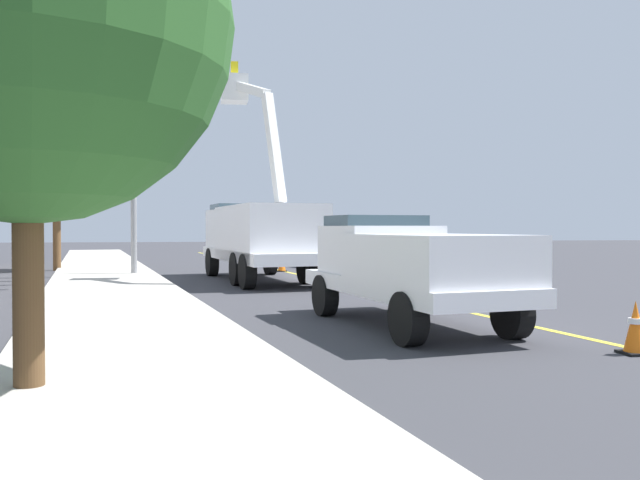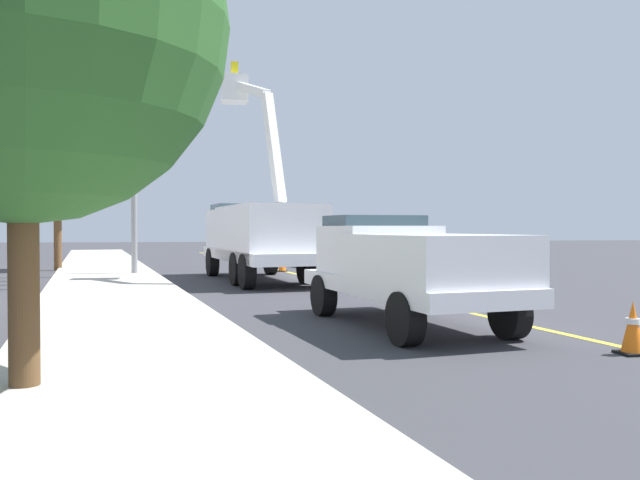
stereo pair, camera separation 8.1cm
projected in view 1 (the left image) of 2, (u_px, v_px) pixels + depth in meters
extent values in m
plane|color=#38383D|center=(311.00, 277.00, 23.82)|extent=(120.00, 120.00, 0.00)
cube|color=#B2ADA3|center=(108.00, 281.00, 21.45)|extent=(59.77, 13.45, 0.12)
cube|color=yellow|center=(311.00, 277.00, 23.82)|extent=(49.34, 8.41, 0.01)
cube|color=white|center=(261.00, 254.00, 22.23)|extent=(8.50, 3.82, 0.36)
cube|color=white|center=(243.00, 231.00, 24.69)|extent=(2.98, 2.75, 1.60)
cube|color=#384C56|center=(242.00, 213.00, 24.86)|extent=(2.13, 2.37, 0.64)
cube|color=white|center=(268.00, 233.00, 21.29)|extent=(5.59, 3.33, 1.80)
cube|color=white|center=(274.00, 147.00, 20.22)|extent=(1.16, 0.71, 3.49)
cube|color=white|center=(250.00, 89.00, 21.51)|extent=(2.31, 1.20, 0.98)
cube|color=white|center=(234.00, 89.00, 22.47)|extent=(0.90, 0.90, 0.90)
cube|color=yellow|center=(234.00, 71.00, 22.46)|extent=(0.36, 0.24, 0.60)
cylinder|color=black|center=(212.00, 262.00, 24.56)|extent=(1.08, 0.51, 1.04)
cylinder|color=black|center=(270.00, 261.00, 25.32)|extent=(1.08, 0.51, 1.04)
cylinder|color=black|center=(237.00, 269.00, 20.47)|extent=(1.08, 0.51, 1.04)
cylinder|color=black|center=(306.00, 268.00, 21.23)|extent=(1.08, 0.51, 1.04)
cylinder|color=black|center=(247.00, 272.00, 19.24)|extent=(1.08, 0.51, 1.04)
cylinder|color=black|center=(320.00, 270.00, 19.99)|extent=(1.08, 0.51, 1.04)
cube|color=white|center=(408.00, 285.00, 12.11)|extent=(5.87, 3.00, 0.30)
cube|color=white|center=(379.00, 253.00, 13.26)|extent=(2.31, 2.24, 1.10)
cube|color=#384C56|center=(375.00, 229.00, 13.44)|extent=(1.62, 1.96, 0.56)
cube|color=white|center=(435.00, 267.00, 11.15)|extent=(3.66, 2.63, 1.10)
cylinder|color=black|center=(325.00, 295.00, 13.54)|extent=(0.88, 0.43, 0.84)
cylinder|color=black|center=(407.00, 292.00, 14.17)|extent=(0.88, 0.43, 0.84)
cylinder|color=black|center=(408.00, 319.00, 10.06)|extent=(0.88, 0.43, 0.84)
cylinder|color=black|center=(512.00, 313.00, 10.69)|extent=(0.88, 0.43, 0.84)
cube|color=navy|center=(328.00, 249.00, 30.94)|extent=(5.05, 2.67, 0.70)
cube|color=#384C56|center=(327.00, 236.00, 31.07)|extent=(3.68, 2.22, 0.60)
cylinder|color=black|center=(359.00, 260.00, 29.70)|extent=(0.71, 0.35, 0.68)
cylinder|color=black|center=(323.00, 261.00, 29.13)|extent=(0.71, 0.35, 0.68)
cylinder|color=black|center=(333.00, 257.00, 32.78)|extent=(0.71, 0.35, 0.68)
cylinder|color=black|center=(300.00, 257.00, 32.20)|extent=(0.71, 0.35, 0.68)
cube|color=black|center=(635.00, 353.00, 9.42)|extent=(0.40, 0.40, 0.04)
cone|color=orange|center=(635.00, 326.00, 9.41)|extent=(0.32, 0.32, 0.73)
cylinder|color=white|center=(635.00, 321.00, 9.41)|extent=(0.20, 0.20, 0.08)
cube|color=black|center=(367.00, 292.00, 18.39)|extent=(0.40, 0.40, 0.04)
cone|color=orange|center=(367.00, 278.00, 18.38)|extent=(0.32, 0.32, 0.73)
cylinder|color=white|center=(367.00, 275.00, 18.38)|extent=(0.20, 0.20, 0.08)
cube|color=black|center=(282.00, 271.00, 27.03)|extent=(0.40, 0.40, 0.04)
cone|color=orange|center=(282.00, 262.00, 27.02)|extent=(0.32, 0.32, 0.74)
cylinder|color=white|center=(282.00, 260.00, 27.02)|extent=(0.20, 0.20, 0.08)
cylinder|color=gray|center=(134.00, 170.00, 24.39)|extent=(0.22, 0.22, 7.90)
cube|color=gray|center=(139.00, 75.00, 21.70)|extent=(5.53, 1.08, 0.16)
cube|color=gold|center=(136.00, 99.00, 22.84)|extent=(0.21, 0.57, 1.00)
cube|color=black|center=(139.00, 99.00, 22.87)|extent=(0.25, 0.35, 0.84)
cube|color=gold|center=(140.00, 90.00, 21.34)|extent=(0.21, 0.57, 1.00)
cube|color=black|center=(143.00, 90.00, 21.37)|extent=(0.25, 0.35, 0.84)
cube|color=gold|center=(144.00, 79.00, 19.84)|extent=(0.21, 0.57, 1.00)
cube|color=black|center=(148.00, 80.00, 19.87)|extent=(0.25, 0.35, 0.84)
cylinder|color=brown|center=(28.00, 280.00, 7.04)|extent=(0.32, 0.32, 2.51)
sphere|color=#285623|center=(26.00, 18.00, 6.98)|extent=(4.41, 4.41, 4.41)
cylinder|color=brown|center=(57.00, 233.00, 27.60)|extent=(0.32, 0.32, 3.20)
sphere|color=#1E471C|center=(56.00, 166.00, 27.55)|extent=(3.43, 3.43, 3.43)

